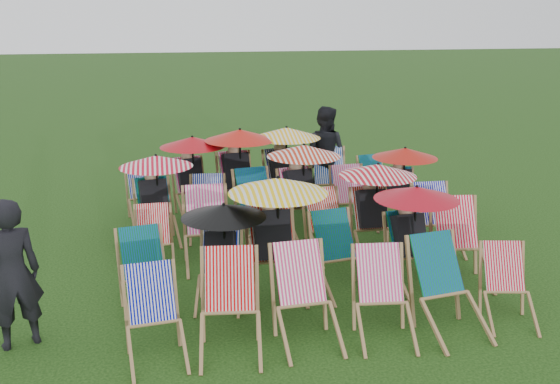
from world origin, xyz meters
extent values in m
plane|color=black|center=(0.00, 0.00, 0.00)|extent=(100.00, 100.00, 0.00)
cube|color=#070D95|center=(-1.96, -2.03, 0.61)|extent=(0.50, 0.39, 0.55)
cube|color=red|center=(-1.15, -1.99, 0.68)|extent=(0.56, 0.44, 0.61)
cube|color=#E42D6E|center=(-0.39, -1.96, 0.68)|extent=(0.53, 0.41, 0.61)
cube|color=#EB2F7C|center=(0.48, -2.05, 0.64)|extent=(0.52, 0.41, 0.57)
cube|color=#0A6B3C|center=(1.15, -2.03, 0.69)|extent=(0.57, 0.46, 0.62)
cube|color=red|center=(2.00, -1.99, 0.57)|extent=(0.49, 0.40, 0.52)
cube|color=#095E29|center=(-2.08, -0.90, 0.63)|extent=(0.53, 0.43, 0.56)
cube|color=#0716A4|center=(-1.14, -0.93, 0.58)|extent=(0.50, 0.41, 0.52)
cube|color=black|center=(-1.15, -0.97, 0.58)|extent=(0.44, 0.45, 0.55)
sphere|color=tan|center=(-1.13, -0.88, 0.87)|extent=(0.19, 0.19, 0.19)
cylinder|color=black|center=(-1.10, -1.02, 0.83)|extent=(0.03, 0.03, 0.64)
cone|color=black|center=(-1.10, -1.02, 1.12)|extent=(1.01, 1.01, 0.16)
cube|color=red|center=(-0.48, -0.76, 0.71)|extent=(0.53, 0.40, 0.63)
cube|color=black|center=(-0.48, -0.81, 0.71)|extent=(0.45, 0.46, 0.66)
sphere|color=tan|center=(-0.48, -0.70, 1.05)|extent=(0.23, 0.23, 0.23)
cylinder|color=black|center=(-0.42, -0.85, 1.00)|extent=(0.03, 0.03, 0.78)
cone|color=yellow|center=(-0.42, -0.85, 1.35)|extent=(1.22, 1.22, 0.19)
cube|color=#0A7224|center=(0.31, -0.81, 0.65)|extent=(0.54, 0.44, 0.59)
cube|color=#096730|center=(1.27, -0.87, 0.62)|extent=(0.50, 0.39, 0.56)
cube|color=black|center=(1.28, -0.92, 0.62)|extent=(0.43, 0.44, 0.58)
sphere|color=tan|center=(1.27, -0.82, 0.92)|extent=(0.20, 0.20, 0.20)
cylinder|color=black|center=(1.34, -0.95, 0.88)|extent=(0.03, 0.03, 0.68)
cone|color=#AF0A18|center=(1.34, -0.95, 1.19)|extent=(1.07, 1.07, 0.17)
cube|color=red|center=(1.98, -0.80, 0.71)|extent=(0.58, 0.46, 0.64)
cube|color=red|center=(-1.95, 0.28, 0.57)|extent=(0.44, 0.33, 0.52)
cube|color=#F33088|center=(-1.22, 0.37, 0.71)|extent=(0.54, 0.40, 0.64)
cube|color=#0C08A6|center=(-0.37, 0.29, 0.63)|extent=(0.51, 0.40, 0.57)
cube|color=red|center=(0.47, 0.33, 0.63)|extent=(0.53, 0.42, 0.57)
cube|color=red|center=(1.16, 0.23, 0.64)|extent=(0.49, 0.37, 0.57)
cube|color=black|center=(1.15, 0.18, 0.64)|extent=(0.41, 0.43, 0.60)
sphere|color=tan|center=(1.16, 0.28, 0.95)|extent=(0.21, 0.21, 0.21)
cylinder|color=black|center=(1.21, 0.14, 0.90)|extent=(0.03, 0.03, 0.70)
cone|color=red|center=(1.21, 0.14, 1.23)|extent=(1.10, 1.10, 0.17)
cube|color=#0B08AA|center=(2.11, 0.24, 0.65)|extent=(0.50, 0.38, 0.58)
cube|color=#096526|center=(-1.95, 1.38, 0.64)|extent=(0.54, 0.43, 0.57)
cube|color=black|center=(-1.94, 1.33, 0.64)|extent=(0.47, 0.48, 0.60)
sphere|color=tan|center=(-1.96, 1.43, 0.95)|extent=(0.21, 0.21, 0.21)
cylinder|color=black|center=(-1.88, 1.30, 0.90)|extent=(0.03, 0.03, 0.70)
cone|color=red|center=(-1.88, 1.30, 1.23)|extent=(1.11, 1.11, 0.17)
cube|color=#06168D|center=(-1.11, 1.47, 0.63)|extent=(0.51, 0.39, 0.57)
cube|color=#096138|center=(-0.38, 1.43, 0.68)|extent=(0.57, 0.46, 0.61)
cube|color=#EA2E7D|center=(0.32, 1.39, 0.67)|extent=(0.57, 0.47, 0.61)
cube|color=black|center=(0.33, 1.33, 0.67)|extent=(0.50, 0.51, 0.63)
sphere|color=tan|center=(0.31, 1.44, 1.01)|extent=(0.22, 0.22, 0.22)
cylinder|color=black|center=(0.40, 1.31, 0.95)|extent=(0.03, 0.03, 0.74)
cone|color=#B92209|center=(0.40, 1.31, 1.29)|extent=(1.17, 1.17, 0.18)
cube|color=#FB3289|center=(1.22, 1.53, 0.65)|extent=(0.51, 0.39, 0.59)
cube|color=#0A6D45|center=(2.06, 1.43, 0.61)|extent=(0.51, 0.41, 0.55)
cube|color=black|center=(2.05, 1.39, 0.61)|extent=(0.45, 0.46, 0.58)
sphere|color=tan|center=(2.07, 1.48, 0.92)|extent=(0.20, 0.20, 0.20)
cylinder|color=black|center=(2.10, 1.34, 0.87)|extent=(0.03, 0.03, 0.68)
cone|color=#AE1409|center=(2.10, 1.34, 1.18)|extent=(1.06, 1.06, 0.16)
cube|color=#0819A6|center=(-2.14, 2.54, 0.60)|extent=(0.51, 0.41, 0.54)
cube|color=#FB3287|center=(-1.34, 2.66, 0.65)|extent=(0.55, 0.45, 0.58)
cube|color=black|center=(-1.33, 2.61, 0.65)|extent=(0.49, 0.50, 0.61)
sphere|color=tan|center=(-1.35, 2.71, 0.97)|extent=(0.21, 0.21, 0.21)
cylinder|color=black|center=(-1.26, 2.58, 0.92)|extent=(0.03, 0.03, 0.71)
cone|color=#B10A11|center=(-1.26, 2.58, 1.24)|extent=(1.12, 1.12, 0.17)
cube|color=#FF3383|center=(-0.53, 2.57, 0.71)|extent=(0.58, 0.46, 0.63)
cube|color=black|center=(-0.52, 2.52, 0.71)|extent=(0.51, 0.52, 0.66)
sphere|color=tan|center=(-0.54, 2.63, 1.05)|extent=(0.23, 0.23, 0.23)
cylinder|color=black|center=(-0.45, 2.48, 1.00)|extent=(0.03, 0.03, 0.78)
cone|color=red|center=(-0.45, 2.48, 1.35)|extent=(1.22, 1.22, 0.19)
cube|color=#06108E|center=(0.31, 2.69, 0.70)|extent=(0.57, 0.46, 0.63)
cube|color=black|center=(0.32, 2.64, 0.70)|extent=(0.50, 0.51, 0.66)
sphere|color=tan|center=(0.30, 2.75, 1.04)|extent=(0.23, 0.23, 0.23)
cylinder|color=black|center=(0.39, 2.60, 0.99)|extent=(0.03, 0.03, 0.77)
cone|color=#FFB50D|center=(0.39, 2.60, 1.34)|extent=(1.21, 1.21, 0.19)
cube|color=#0836AE|center=(1.17, 2.61, 0.71)|extent=(0.57, 0.45, 0.64)
cube|color=#096131|center=(2.01, 2.63, 0.58)|extent=(0.48, 0.38, 0.52)
imported|color=black|center=(-3.34, -1.73, 0.80)|extent=(0.69, 0.58, 1.60)
imported|color=black|center=(1.15, 2.88, 0.87)|extent=(1.08, 1.03, 1.75)
camera|label=1|loc=(-1.77, -8.01, 3.36)|focal=40.00mm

